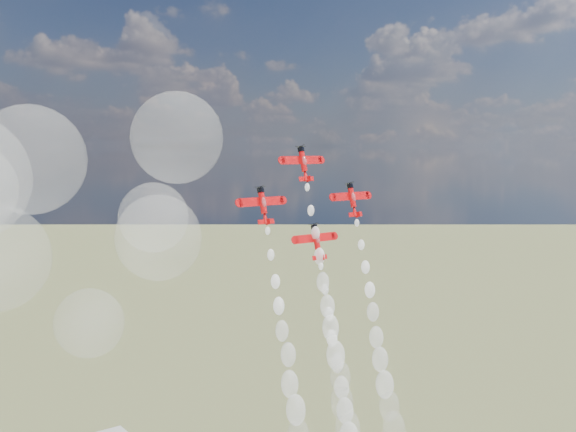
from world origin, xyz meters
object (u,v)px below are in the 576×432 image
(plane_right, at_px, (352,199))
(plane_lead, at_px, (303,163))
(plane_left, at_px, (263,205))
(plane_slot, at_px, (317,241))

(plane_right, bearing_deg, plane_lead, 169.24)
(plane_right, bearing_deg, plane_left, 180.00)
(plane_lead, distance_m, plane_right, 15.40)
(plane_lead, bearing_deg, plane_slot, -90.00)
(plane_right, distance_m, plane_slot, 15.40)
(plane_lead, relative_size, plane_right, 1.00)
(plane_lead, relative_size, plane_slot, 1.00)
(plane_lead, bearing_deg, plane_right, -10.76)
(plane_right, height_order, plane_slot, plane_right)
(plane_slot, bearing_deg, plane_lead, 90.00)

